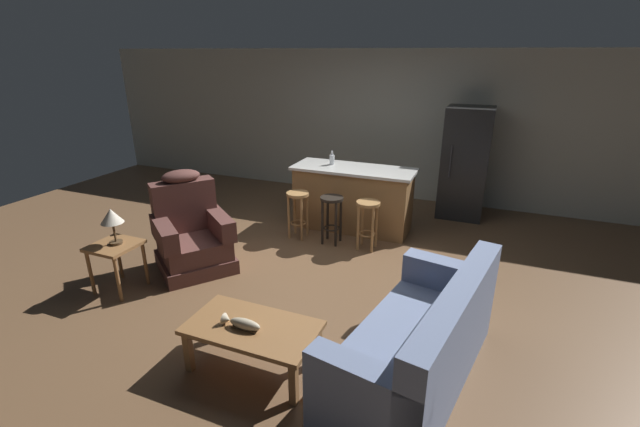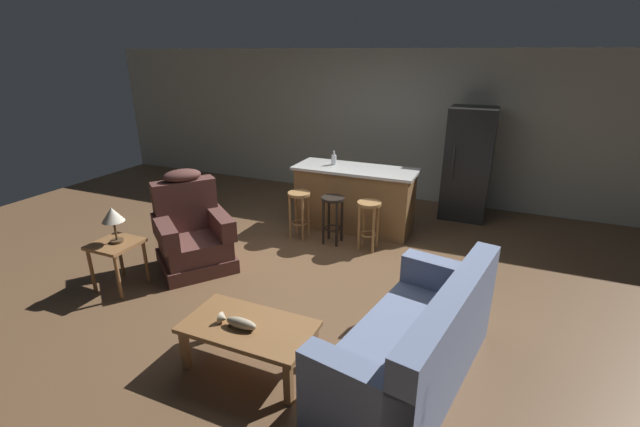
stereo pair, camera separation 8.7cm
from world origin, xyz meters
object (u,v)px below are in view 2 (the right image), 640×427
end_table (116,251)px  bar_stool_middle (333,211)px  refrigerator (468,164)px  recliner_near_lamp (192,234)px  fish_figurine (238,323)px  bar_stool_left (299,206)px  coffee_table (249,330)px  bottle_tall_green (334,159)px  kitchen_island (354,198)px  bar_stool_right (369,217)px  couch (416,346)px  table_lamp (113,216)px

end_table → bar_stool_middle: (1.77, 2.10, 0.01)m
end_table → refrigerator: bearing=49.6°
recliner_near_lamp → end_table: (-0.41, -0.78, 0.04)m
fish_figurine → bar_stool_left: bearing=105.6°
coffee_table → fish_figurine: size_ratio=3.24×
coffee_table → bottle_tall_green: bottle_tall_green is taller
kitchen_island → bar_stool_right: kitchen_island is taller
fish_figurine → bar_stool_middle: bearing=95.1°
recliner_near_lamp → fish_figurine: bearing=-3.5°
couch → kitchen_island: kitchen_island is taller
kitchen_island → bar_stool_middle: kitchen_island is taller
coffee_table → refrigerator: bearing=74.2°
bar_stool_right → kitchen_island: bearing=123.7°
recliner_near_lamp → bar_stool_left: recliner_near_lamp is taller
end_table → refrigerator: refrigerator is taller
recliner_near_lamp → bar_stool_right: size_ratio=1.76×
fish_figurine → refrigerator: bearing=73.7°
coffee_table → couch: bearing=16.4°
kitchen_island → refrigerator: bearing=39.2°
bottle_tall_green → coffee_table: bearing=-80.4°
coffee_table → table_lamp: table_lamp is taller
kitchen_island → bar_stool_right: size_ratio=2.65×
table_lamp → refrigerator: refrigerator is taller
bar_stool_left → bottle_tall_green: size_ratio=3.24×
couch → recliner_near_lamp: 3.13m
bar_stool_middle → refrigerator: refrigerator is taller
end_table → table_lamp: size_ratio=1.37×
bottle_tall_green → bar_stool_right: bearing=-41.3°
table_lamp → bar_stool_middle: table_lamp is taller
kitchen_island → recliner_near_lamp: bearing=-126.8°
couch → bar_stool_left: (-2.14, 2.27, 0.13)m
bar_stool_right → refrigerator: 2.15m
end_table → bottle_tall_green: (1.51, 2.79, 0.57)m
couch → bar_stool_middle: 2.79m
refrigerator → bottle_tall_green: bearing=-148.0°
kitchen_island → table_lamp: bearing=-124.4°
recliner_near_lamp → kitchen_island: bearing=90.8°
recliner_near_lamp → kitchen_island: (1.46, 1.95, 0.06)m
coffee_table → bar_stool_middle: (-0.30, 2.65, 0.11)m
table_lamp → refrigerator: (3.33, 3.91, 0.01)m
bar_stool_left → fish_figurine: bearing=-74.4°
coffee_table → end_table: size_ratio=1.96×
fish_figurine → end_table: (-2.01, 0.61, -0.00)m
fish_figurine → refrigerator: (1.33, 4.54, 0.42)m
fish_figurine → kitchen_island: bearing=92.4°
end_table → bottle_tall_green: bottle_tall_green is taller
couch → refrigerator: 4.13m
couch → bottle_tall_green: bottle_tall_green is taller
recliner_near_lamp → refrigerator: refrigerator is taller
couch → kitchen_island: bearing=-51.5°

